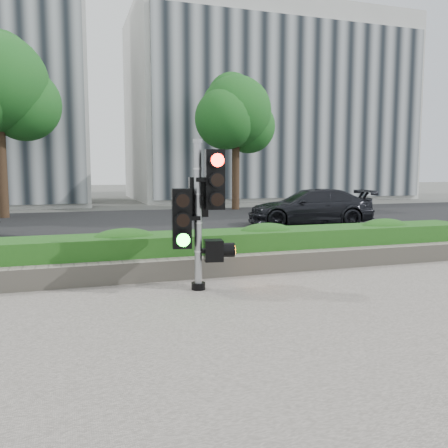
# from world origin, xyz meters

# --- Properties ---
(ground) EXTENTS (120.00, 120.00, 0.00)m
(ground) POSITION_xyz_m (0.00, 0.00, 0.00)
(ground) COLOR #51514C
(ground) RESTS_ON ground
(sidewalk) EXTENTS (16.00, 11.00, 0.03)m
(sidewalk) POSITION_xyz_m (0.00, -2.50, 0.01)
(sidewalk) COLOR #9E9389
(sidewalk) RESTS_ON ground
(road) EXTENTS (60.00, 13.00, 0.02)m
(road) POSITION_xyz_m (0.00, 10.00, 0.01)
(road) COLOR black
(road) RESTS_ON ground
(curb) EXTENTS (60.00, 0.25, 0.12)m
(curb) POSITION_xyz_m (0.00, 3.15, 0.06)
(curb) COLOR gray
(curb) RESTS_ON ground
(stone_wall) EXTENTS (12.00, 0.32, 0.34)m
(stone_wall) POSITION_xyz_m (0.00, 1.90, 0.20)
(stone_wall) COLOR gray
(stone_wall) RESTS_ON sidewalk
(hedge) EXTENTS (12.00, 1.00, 0.68)m
(hedge) POSITION_xyz_m (0.00, 2.55, 0.37)
(hedge) COLOR #3D8829
(hedge) RESTS_ON sidewalk
(building_right) EXTENTS (18.00, 10.00, 12.00)m
(building_right) POSITION_xyz_m (11.00, 25.00, 6.00)
(building_right) COLOR #B7B7B2
(building_right) RESTS_ON ground
(tree_right) EXTENTS (4.10, 3.58, 6.53)m
(tree_right) POSITION_xyz_m (5.48, 15.55, 4.48)
(tree_right) COLOR black
(tree_right) RESTS_ON ground
(traffic_signal) EXTENTS (0.81, 0.64, 2.27)m
(traffic_signal) POSITION_xyz_m (-0.23, 1.10, 1.29)
(traffic_signal) COLOR black
(traffic_signal) RESTS_ON sidewalk
(car_dark) EXTENTS (4.45, 2.50, 1.22)m
(car_dark) POSITION_xyz_m (5.67, 8.48, 0.63)
(car_dark) COLOR black
(car_dark) RESTS_ON road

